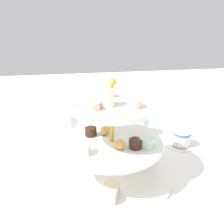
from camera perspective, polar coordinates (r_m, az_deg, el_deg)
ground_plane at (r=0.69m, az=0.00°, el=-14.51°), size 2.40×2.40×0.00m
tiered_serving_stand at (r=0.64m, az=-0.06°, el=-8.61°), size 0.31×0.31×0.27m
water_glass_short_left at (r=0.89m, az=6.44°, el=-3.13°), size 0.06×0.06×0.07m
teacup_with_saucer at (r=0.84m, az=15.35°, el=-5.90°), size 0.09×0.09×0.05m
water_glass_mid_back at (r=0.84m, az=-9.49°, el=-3.42°), size 0.06×0.06×0.11m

